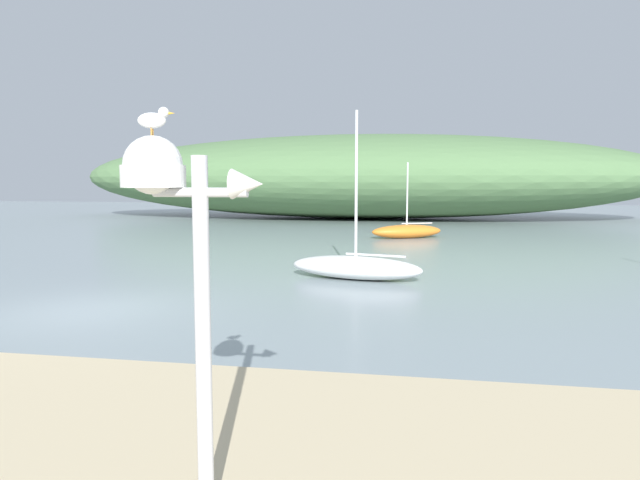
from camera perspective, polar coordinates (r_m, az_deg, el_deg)
ground_plane at (r=13.06m, az=-22.04°, el=-6.62°), size 120.00×120.00×0.00m
distant_hill at (r=42.96m, az=4.16°, el=6.36°), size 43.73×14.53×6.20m
mast_structure at (r=4.32m, az=-14.63°, el=2.96°), size 1.07×0.47×2.86m
seagull_on_radar at (r=4.40m, az=-16.33°, el=11.58°), size 0.28×0.13×0.20m
sailboat_inner_mooring at (r=27.87m, az=8.68°, el=0.89°), size 3.70×2.55×3.65m
sailboat_outer_mooring at (r=16.07m, az=3.60°, el=-2.70°), size 4.07×2.30×4.68m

